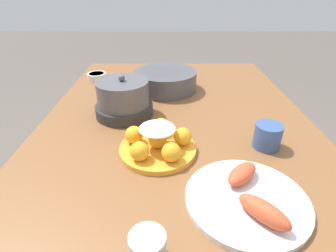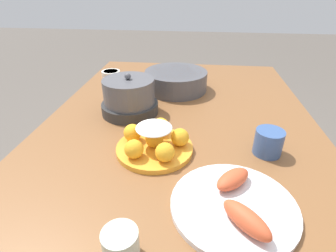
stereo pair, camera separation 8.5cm
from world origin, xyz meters
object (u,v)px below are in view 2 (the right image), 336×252
at_px(dining_table, 179,143).
at_px(cake_plate, 154,142).
at_px(cup_near, 268,142).
at_px(sauce_bowl, 111,74).
at_px(warming_pot, 129,97).
at_px(seafood_platter, 235,204).
at_px(serving_bowl, 176,80).
at_px(cup_far, 121,245).

relative_size(dining_table, cake_plate, 6.50).
height_order(cake_plate, cup_near, cake_plate).
bearing_deg(sauce_bowl, dining_table, -139.78).
height_order(cup_near, warming_pot, warming_pot).
relative_size(sauce_bowl, warming_pot, 0.44).
distance_m(seafood_platter, cup_near, 0.26).
bearing_deg(cup_near, cake_plate, 94.45).
xyz_separation_m(seafood_platter, warming_pot, (0.45, 0.35, 0.05)).
bearing_deg(serving_bowl, cake_plate, 177.73).
xyz_separation_m(sauce_bowl, cup_near, (-0.61, -0.67, 0.02)).
height_order(serving_bowl, cup_far, serving_bowl).
xyz_separation_m(seafood_platter, cup_far, (-0.14, 0.22, 0.02)).
bearing_deg(dining_table, seafood_platter, -157.73).
height_order(dining_table, seafood_platter, seafood_platter).
height_order(dining_table, cup_near, cup_near).
bearing_deg(warming_pot, serving_bowl, -31.13).
distance_m(seafood_platter, cup_far, 0.27).
bearing_deg(dining_table, cake_plate, 160.00).
height_order(cake_plate, warming_pot, warming_pot).
xyz_separation_m(cup_near, cup_far, (-0.38, 0.34, -0.01)).
bearing_deg(warming_pot, seafood_platter, -142.15).
relative_size(dining_table, seafood_platter, 5.23).
relative_size(sauce_bowl, cup_far, 1.40).
xyz_separation_m(dining_table, cake_plate, (-0.17, 0.06, 0.11)).
xyz_separation_m(sauce_bowl, seafood_platter, (-0.85, -0.55, -0.00)).
bearing_deg(seafood_platter, cake_plate, 46.38).
xyz_separation_m(seafood_platter, cup_near, (0.23, -0.12, 0.02)).
distance_m(cake_plate, seafood_platter, 0.30).
relative_size(seafood_platter, cup_far, 4.20).
xyz_separation_m(dining_table, cup_far, (-0.52, 0.07, 0.11)).
xyz_separation_m(cake_plate, serving_bowl, (0.50, -0.02, 0.02)).
distance_m(sauce_bowl, warming_pot, 0.44).
bearing_deg(sauce_bowl, cake_plate, -152.46).
bearing_deg(sauce_bowl, warming_pot, -153.22).
height_order(serving_bowl, cup_near, serving_bowl).
relative_size(dining_table, warming_pot, 6.97).
bearing_deg(cake_plate, cup_far, 178.92).
distance_m(cake_plate, serving_bowl, 0.50).
relative_size(cup_far, warming_pot, 0.32).
bearing_deg(cup_far, dining_table, -7.52).
bearing_deg(sauce_bowl, serving_bowl, -111.05).
relative_size(cup_near, warming_pot, 0.38).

